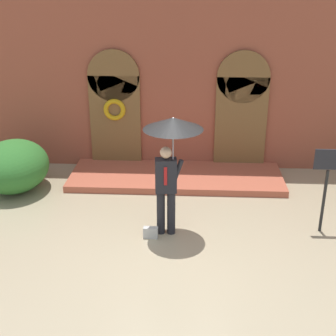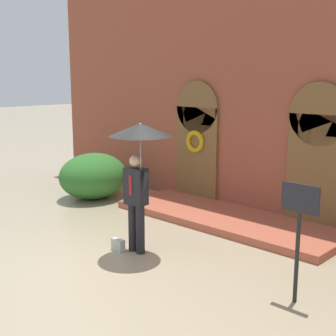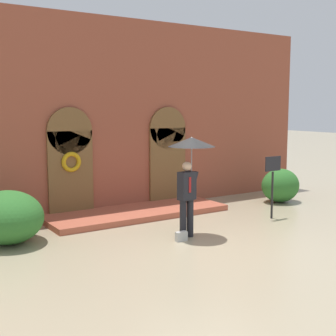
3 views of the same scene
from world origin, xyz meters
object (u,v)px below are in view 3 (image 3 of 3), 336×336
object	(u,v)px
shrub_left	(7,217)
person_with_umbrella	(190,156)
handbag	(181,236)
sign_post	(273,177)
shrub_right	(280,185)

from	to	relation	value
shrub_left	person_with_umbrella	bearing A→B (deg)	-25.90
handbag	sign_post	bearing A→B (deg)	10.37
sign_post	shrub_right	distance (m)	2.44
sign_post	shrub_left	distance (m)	6.90
sign_post	shrub_right	bearing A→B (deg)	38.08
person_with_umbrella	shrub_right	bearing A→B (deg)	19.49
handbag	person_with_umbrella	bearing A→B (deg)	30.16
shrub_left	shrub_right	distance (m)	8.55
handbag	shrub_left	size ratio (longest dim) A/B	0.15
person_with_umbrella	handbag	size ratio (longest dim) A/B	8.44
sign_post	shrub_right	xyz separation A→B (m)	(1.86, 1.45, -0.62)
shrub_left	shrub_right	size ratio (longest dim) A/B	1.42
handbag	sign_post	size ratio (longest dim) A/B	0.16
shrub_left	handbag	bearing A→B (deg)	-30.99
shrub_right	shrub_left	bearing A→B (deg)	179.20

